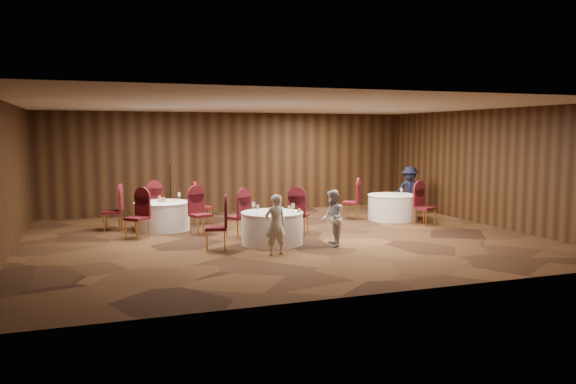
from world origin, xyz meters
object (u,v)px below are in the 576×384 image
object	(u,v)px
woman_a	(275,225)
man_c	(410,190)
table_right	(393,207)
mic_stand	(171,203)
woman_b	(332,218)
table_main	(272,228)
table_left	(163,216)

from	to	relation	value
woman_a	man_c	distance (m)	7.24
table_right	man_c	bearing A→B (deg)	37.81
mic_stand	woman_b	distance (m)	6.24
table_right	woman_a	xyz separation A→B (m)	(-4.76, -3.44, 0.26)
woman_a	woman_b	world-z (taller)	woman_b
table_main	table_left	bearing A→B (deg)	127.75
table_main	mic_stand	distance (m)	5.12
table_main	table_left	size ratio (longest dim) A/B	0.97
man_c	table_left	bearing A→B (deg)	-144.79
woman_b	man_c	bearing A→B (deg)	147.63
woman_b	table_main	bearing A→B (deg)	-104.34
man_c	woman_a	bearing A→B (deg)	-111.44
table_left	table_right	xyz separation A→B (m)	(6.61, -0.46, -0.00)
table_left	woman_b	world-z (taller)	woman_b
man_c	mic_stand	bearing A→B (deg)	-160.90
table_main	man_c	bearing A→B (deg)	29.52
man_c	table_right	bearing A→B (deg)	-109.84
table_main	woman_b	world-z (taller)	woman_b
mic_stand	woman_b	size ratio (longest dim) A/B	1.24
table_left	mic_stand	distance (m)	2.14
table_right	woman_b	world-z (taller)	woman_b
mic_stand	man_c	xyz separation A→B (m)	(7.20, -1.70, 0.29)
table_right	man_c	distance (m)	1.42
mic_stand	man_c	distance (m)	7.41
woman_b	table_right	bearing A→B (deg)	148.76
table_left	man_c	world-z (taller)	man_c
table_left	mic_stand	xyz separation A→B (m)	(0.49, 2.08, 0.09)
table_right	man_c	size ratio (longest dim) A/B	0.98
mic_stand	woman_b	xyz separation A→B (m)	(2.85, -5.55, 0.18)
table_main	table_left	xyz separation A→B (m)	(-2.14, 2.76, 0.00)
mic_stand	woman_b	bearing A→B (deg)	-62.83
woman_a	table_main	bearing A→B (deg)	-109.90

